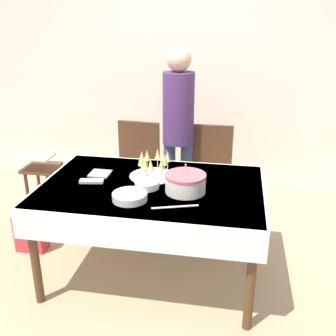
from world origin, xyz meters
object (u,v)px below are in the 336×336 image
at_px(dining_chair_far_right, 209,174).
at_px(high_chair, 41,175).
at_px(plate_stack_main, 130,197).
at_px(plate_stack_dessert, 147,184).
at_px(birthday_cake, 185,183).
at_px(person_standing, 178,122).
at_px(dining_chair_far_left, 136,169).
at_px(gift_bag, 31,232).
at_px(champagne_tray, 153,165).

height_order(dining_chair_far_right, high_chair, dining_chair_far_right).
relative_size(plate_stack_main, plate_stack_dessert, 1.33).
relative_size(birthday_cake, person_standing, 0.17).
relative_size(dining_chair_far_left, high_chair, 1.35).
distance_m(dining_chair_far_left, gift_bag, 1.08).
height_order(champagne_tray, person_standing, person_standing).
bearing_deg(high_chair, plate_stack_main, -38.91).
height_order(dining_chair_far_left, gift_bag, dining_chair_far_left).
height_order(plate_stack_main, person_standing, person_standing).
relative_size(dining_chair_far_left, champagne_tray, 2.82).
xyz_separation_m(dining_chair_far_right, gift_bag, (-1.44, -0.68, -0.36)).
relative_size(dining_chair_far_left, plate_stack_main, 4.18).
relative_size(plate_stack_dessert, high_chair, 0.24).
xyz_separation_m(birthday_cake, gift_bag, (-1.34, 0.23, -0.66)).
distance_m(birthday_cake, person_standing, 1.00).
height_order(person_standing, high_chair, person_standing).
distance_m(dining_chair_far_left, plate_stack_main, 1.15).
relative_size(dining_chair_far_right, gift_bag, 2.92).
bearing_deg(birthday_cake, plate_stack_dessert, 175.89).
bearing_deg(plate_stack_main, person_standing, 83.10).
relative_size(person_standing, gift_bag, 5.00).
distance_m(dining_chair_far_right, high_chair, 1.57).
xyz_separation_m(birthday_cake, high_chair, (-1.46, 0.71, -0.34)).
bearing_deg(plate_stack_dessert, birthday_cake, -4.11).
bearing_deg(birthday_cake, dining_chair_far_left, 123.13).
bearing_deg(birthday_cake, dining_chair_far_right, 83.94).
relative_size(champagne_tray, plate_stack_dessert, 1.97).
bearing_deg(plate_stack_main, dining_chair_far_right, 68.39).
height_order(dining_chair_far_left, birthday_cake, dining_chair_far_left).
relative_size(birthday_cake, high_chair, 0.39).
relative_size(dining_chair_far_right, birthday_cake, 3.43).
bearing_deg(gift_bag, birthday_cake, -9.52).
relative_size(dining_chair_far_left, plate_stack_dessert, 5.55).
xyz_separation_m(dining_chair_far_right, plate_stack_dessert, (-0.37, -0.89, 0.25)).
relative_size(plate_stack_main, gift_bag, 0.70).
relative_size(birthday_cake, plate_stack_main, 1.22).
xyz_separation_m(dining_chair_far_left, plate_stack_main, (0.25, -1.10, 0.25)).
relative_size(high_chair, gift_bag, 2.16).
xyz_separation_m(dining_chair_far_left, person_standing, (0.39, 0.05, 0.46)).
bearing_deg(champagne_tray, plate_stack_main, -98.31).
relative_size(plate_stack_main, high_chair, 0.32).
relative_size(dining_chair_far_right, champagne_tray, 2.82).
bearing_deg(high_chair, birthday_cake, -26.00).
height_order(high_chair, gift_bag, high_chair).
xyz_separation_m(dining_chair_far_right, plate_stack_main, (-0.44, -1.10, 0.25)).
height_order(dining_chair_far_left, person_standing, person_standing).
bearing_deg(birthday_cake, person_standing, 101.73).
xyz_separation_m(dining_chair_far_left, plate_stack_dessert, (0.32, -0.89, 0.25)).
height_order(champagne_tray, gift_bag, champagne_tray).
distance_m(high_chair, gift_bag, 0.59).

